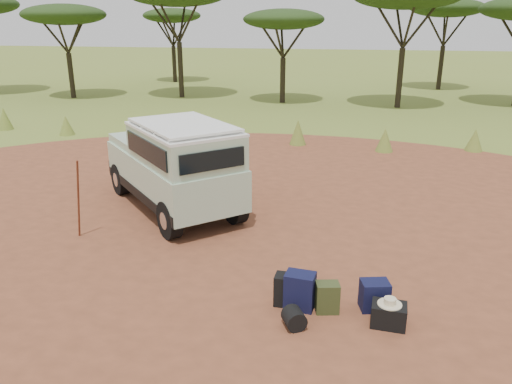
% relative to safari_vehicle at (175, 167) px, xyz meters
% --- Properties ---
extents(ground, '(140.00, 140.00, 0.00)m').
position_rel_safari_vehicle_xyz_m(ground, '(2.01, -1.82, -1.04)').
color(ground, olive).
rests_on(ground, ground).
extents(dirt_clearing, '(23.00, 23.00, 0.01)m').
position_rel_safari_vehicle_xyz_m(dirt_clearing, '(2.01, -1.82, -1.04)').
color(dirt_clearing, brown).
rests_on(dirt_clearing, ground).
extents(grass_fringe, '(36.60, 1.60, 0.90)m').
position_rel_safari_vehicle_xyz_m(grass_fringe, '(2.13, 6.85, -0.64)').
color(grass_fringe, olive).
rests_on(grass_fringe, ground).
extents(acacia_treeline, '(46.70, 13.20, 6.26)m').
position_rel_safari_vehicle_xyz_m(acacia_treeline, '(2.77, 17.99, 3.83)').
color(acacia_treeline, black).
rests_on(acacia_treeline, ground).
extents(safari_vehicle, '(4.28, 4.39, 2.16)m').
position_rel_safari_vehicle_xyz_m(safari_vehicle, '(0.00, 0.00, 0.00)').
color(safari_vehicle, '#A9C5A8').
rests_on(safari_vehicle, ground).
extents(walking_staff, '(0.31, 0.21, 1.68)m').
position_rel_safari_vehicle_xyz_m(walking_staff, '(-1.31, -1.96, -0.20)').
color(walking_staff, brown).
rests_on(walking_staff, ground).
extents(backpack_black, '(0.38, 0.29, 0.51)m').
position_rel_safari_vehicle_xyz_m(backpack_black, '(3.15, -3.63, -0.79)').
color(backpack_black, black).
rests_on(backpack_black, ground).
extents(backpack_navy, '(0.48, 0.37, 0.59)m').
position_rel_safari_vehicle_xyz_m(backpack_navy, '(3.36, -3.68, -0.75)').
color(backpack_navy, black).
rests_on(backpack_navy, ground).
extents(backpack_olive, '(0.40, 0.33, 0.49)m').
position_rel_safari_vehicle_xyz_m(backpack_olive, '(3.79, -3.71, -0.80)').
color(backpack_olive, '#3C4620').
rests_on(backpack_olive, ground).
extents(duffel_navy, '(0.49, 0.41, 0.48)m').
position_rel_safari_vehicle_xyz_m(duffel_navy, '(4.49, -3.49, -0.81)').
color(duffel_navy, black).
rests_on(duffel_navy, ground).
extents(hard_case, '(0.52, 0.39, 0.35)m').
position_rel_safari_vehicle_xyz_m(hard_case, '(4.69, -3.90, -0.87)').
color(hard_case, black).
rests_on(hard_case, ground).
extents(stuff_sack, '(0.41, 0.41, 0.31)m').
position_rel_safari_vehicle_xyz_m(stuff_sack, '(3.35, -4.22, -0.89)').
color(stuff_sack, black).
rests_on(stuff_sack, ground).
extents(safari_hat, '(0.35, 0.35, 0.10)m').
position_rel_safari_vehicle_xyz_m(safari_hat, '(4.69, -3.90, -0.65)').
color(safari_hat, beige).
rests_on(safari_hat, hard_case).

